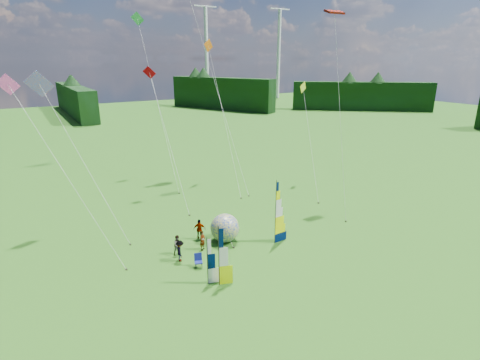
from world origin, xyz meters
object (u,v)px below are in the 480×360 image
spectator_c (180,251)px  spectator_d (200,229)px  side_banner_left (219,257)px  spectator_b (178,245)px  camp_chair (198,261)px  kite_whale (214,75)px  spectator_a (202,240)px  side_banner_far (207,262)px  feather_banner_main (276,214)px  bol_inflatable (225,228)px

spectator_c → spectator_d: bearing=-31.9°
side_banner_left → spectator_d: 6.79m
spectator_b → spectator_d: 2.83m
spectator_c → camp_chair: (0.72, -1.50, -0.29)m
spectator_b → kite_whale: 21.10m
camp_chair → spectator_c: bearing=134.8°
spectator_d → spectator_a: bearing=102.7°
spectator_b → spectator_c: (-0.24, -0.96, 0.03)m
side_banner_far → spectator_c: size_ratio=2.01×
spectator_d → kite_whale: kite_whale is taller
feather_banner_main → spectator_a: bearing=155.6°
bol_inflatable → spectator_c: bol_inflatable is taller
side_banner_left → spectator_b: side_banner_left is taller
side_banner_left → spectator_d: size_ratio=2.37×
spectator_d → camp_chair: (-1.94, -3.91, -0.33)m
camp_chair → kite_whale: bearing=77.7°
camp_chair → kite_whale: size_ratio=0.04×
bol_inflatable → kite_whale: kite_whale is taller
side_banner_far → camp_chair: (0.31, 2.09, -1.08)m
side_banner_left → spectator_b: size_ratio=2.59×
spectator_d → kite_whale: (8.23, 12.81, 11.25)m
bol_inflatable → spectator_b: bearing=-179.1°
side_banner_left → side_banner_far: size_ratio=1.25×
side_banner_left → spectator_c: size_ratio=2.50×
side_banner_far → camp_chair: bearing=96.2°
feather_banner_main → side_banner_far: 7.38m
feather_banner_main → spectator_a: size_ratio=3.28×
camp_chair → feather_banner_main: bearing=20.8°
side_banner_far → spectator_c: bearing=111.3°
spectator_b → spectator_d: bearing=22.9°
bol_inflatable → kite_whale: 19.14m
feather_banner_main → spectator_d: size_ratio=3.02×
spectator_c → spectator_d: 3.60m
side_banner_far → kite_whale: 23.96m
spectator_c → kite_whale: size_ratio=0.07×
feather_banner_main → side_banner_left: feather_banner_main is taller
side_banner_left → kite_whale: size_ratio=0.16×
feather_banner_main → bol_inflatable: size_ratio=2.21×
bol_inflatable → spectator_c: bearing=-166.3°
feather_banner_main → camp_chair: (-6.64, -0.20, -2.01)m
side_banner_left → spectator_c: (-0.98, 4.07, -1.18)m
spectator_b → camp_chair: size_ratio=1.53×
bol_inflatable → spectator_a: 2.17m
spectator_b → camp_chair: spectator_b is taller
camp_chair → spectator_b: bearing=120.2°
spectator_c → bol_inflatable: bearing=-60.4°
spectator_a → spectator_b: spectator_a is taller
spectator_b → spectator_c: spectator_c is taller
side_banner_left → spectator_a: (1.11, 4.75, -1.20)m
spectator_d → feather_banner_main: bearing=172.9°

